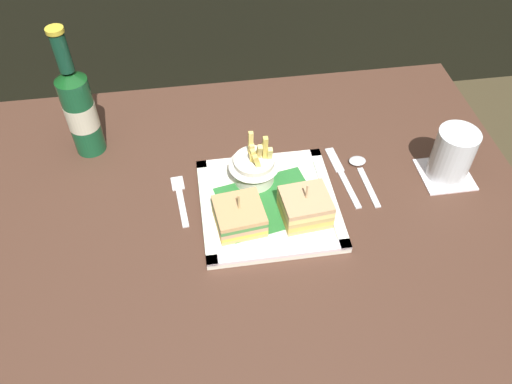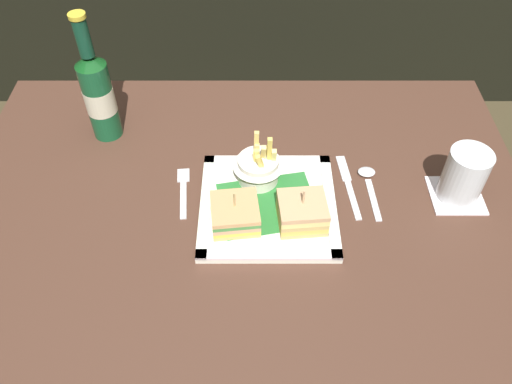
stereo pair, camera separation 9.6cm
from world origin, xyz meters
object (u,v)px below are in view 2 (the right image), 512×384
Objects in this scene: fries_cup at (259,165)px; beer_bottle at (99,93)px; sandwich_half_left at (235,214)px; knife at (348,183)px; sandwich_half_right at (302,212)px; fork at (184,189)px; water_glass at (463,178)px; square_plate at (268,206)px; dining_table at (245,240)px; spoon at (369,180)px.

beer_bottle is (-0.33, 0.15, 0.06)m from fries_cup.
knife is at bearing 25.30° from sandwich_half_left.
fries_cup reaches higher than sandwich_half_right.
sandwich_half_left is 0.39m from beer_bottle.
fork is (-0.10, 0.09, -0.03)m from sandwich_half_left.
water_glass reaches higher than knife.
square_plate is 1.93× the size of fork.
square_plate is at bearing -11.16° from dining_table.
water_glass is at bearing 4.79° from square_plate.
fork is (-0.15, -0.02, -0.05)m from fries_cup.
square_plate is at bearing -160.66° from spoon.
spoon is (0.25, 0.06, 0.12)m from dining_table.
fork is at bearing 162.25° from dining_table.
sandwich_half_right is at bearing -0.00° from sandwich_half_left.
square_plate is at bearing -74.82° from fries_cup.
knife is (0.32, 0.02, 0.00)m from fork.
sandwich_half_left reaches higher than knife.
fries_cup reaches higher than water_glass.
square_plate is at bearing -32.20° from beer_bottle.
sandwich_half_left is (-0.06, -0.04, 0.03)m from square_plate.
water_glass is at bearing -5.16° from fries_cup.
sandwich_half_left is at bearing -40.10° from fork.
square_plate is 1.84× the size of spoon.
sandwich_half_right is at bearing -133.71° from knife.
fork is (-0.12, 0.04, 0.11)m from dining_table.
knife reaches higher than dining_table.
sandwich_half_right is 0.85× the size of water_glass.
water_glass is at bearing -8.97° from knife.
sandwich_half_right reaches higher than dining_table.
beer_bottle is 0.57m from spoon.
beer_bottle is at bearing 137.73° from sandwich_half_left.
sandwich_half_right is 0.69× the size of fork.
dining_table is 0.42m from beer_bottle.
dining_table is at bearing -17.75° from fork.
water_glass is 0.53m from fork.
knife is at bearing -169.62° from spoon.
knife is at bearing 21.51° from square_plate.
spoon is at bearing 13.93° from dining_table.
spoon is at bearing 10.38° from knife.
sandwich_half_left reaches higher than spoon.
fries_cup is 0.39× the size of beer_bottle.
water_glass is (0.43, 0.07, 0.02)m from sandwich_half_left.
spoon is (0.20, 0.07, -0.00)m from square_plate.
square_plate reaches higher than dining_table.
square_plate is at bearing 145.77° from sandwich_half_right.
fries_cup is 0.36m from beer_bottle.
sandwich_half_right is (0.11, -0.05, 0.15)m from dining_table.
beer_bottle is 2.02× the size of spoon.
fork is at bearing -176.34° from spoon.
sandwich_half_left is 0.85× the size of fries_cup.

